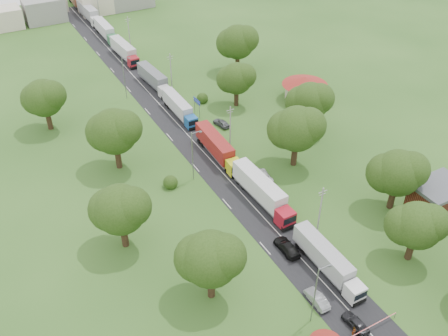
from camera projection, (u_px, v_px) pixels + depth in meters
ground at (264, 218)px, 81.87m from camera, size 260.00×260.00×0.00m
road at (208, 157)px, 95.99m from camera, size 8.00×200.00×0.04m
boom_barrier at (362, 332)px, 63.16m from camera, size 9.22×0.35×1.18m
info_sign at (197, 104)px, 106.84m from camera, size 0.12×3.10×4.10m
pole_1 at (320, 210)px, 76.30m from camera, size 1.60×0.24×9.00m
pole_2 at (230, 126)px, 96.08m from camera, size 1.60×0.24×9.00m
pole_3 at (171, 71)px, 115.85m from camera, size 1.60×0.24×9.00m
pole_4 at (129, 32)px, 135.62m from camera, size 1.60×0.24×9.00m
pole_5 at (98, 3)px, 155.40m from camera, size 1.60×0.24×9.00m
lamp_0 at (316, 292)px, 62.38m from camera, size 2.03×0.22×10.00m
lamp_1 at (193, 154)px, 87.10m from camera, size 2.03×0.22×10.00m
lamp_2 at (125, 76)px, 111.81m from camera, size 2.03×0.22×10.00m
tree_2 at (417, 225)px, 70.82m from camera, size 8.00×8.00×10.10m
tree_3 at (397, 172)px, 79.86m from camera, size 8.80×8.80×11.07m
tree_4 at (296, 128)px, 89.48m from camera, size 9.60×9.60×12.05m
tree_5 at (310, 101)px, 99.00m from camera, size 8.80×8.80×11.07m
tree_6 at (236, 78)px, 108.64m from camera, size 8.00×8.00×10.10m
tree_7 at (237, 42)px, 122.02m from camera, size 9.60×9.60×12.05m
tree_10 at (210, 258)px, 64.79m from camera, size 8.80×8.80×11.07m
tree_11 at (120, 209)px, 72.65m from camera, size 8.80×8.80×11.07m
tree_12 at (114, 131)px, 88.76m from camera, size 9.60×9.60×12.05m
tree_13 at (43, 98)px, 100.12m from camera, size 8.80×8.80×11.07m
house_brick at (437, 197)px, 81.97m from camera, size 8.60×6.60×5.20m
house_cream at (305, 85)px, 112.61m from camera, size 10.08×10.08×5.80m
distant_town at (79, 5)px, 157.75m from camera, size 52.00×8.00×8.00m
truck_0 at (327, 260)px, 71.49m from camera, size 2.50×14.13×3.92m
truck_1 at (262, 191)px, 83.79m from camera, size 3.08×15.80×4.37m
truck_2 at (217, 147)px, 94.74m from camera, size 2.99×15.02×4.16m
truck_3 at (179, 107)px, 107.51m from camera, size 2.45×13.74×3.81m
truck_4 at (154, 79)px, 118.38m from camera, size 3.24×14.51×4.00m
truck_5 at (125, 51)px, 131.59m from camera, size 3.20×15.02×4.15m
truck_6 at (105, 30)px, 143.64m from camera, size 2.57×14.68×4.07m
truck_7 at (89, 13)px, 155.11m from camera, size 3.09×15.75×4.36m
car_lane_front at (356, 323)px, 64.47m from camera, size 1.79×4.19×1.41m
car_lane_mid at (317, 299)px, 67.56m from camera, size 1.62×4.38×1.43m
car_lane_rear at (287, 247)px, 75.38m from camera, size 2.29×5.35×1.54m
car_verge_near at (263, 175)px, 90.04m from camera, size 2.81×5.07×1.34m
car_verge_far at (222, 123)px, 104.76m from camera, size 2.46×4.48×1.45m
pedestrian_near at (354, 332)px, 63.22m from camera, size 0.70×0.57×1.67m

